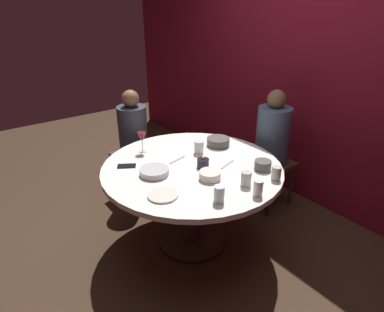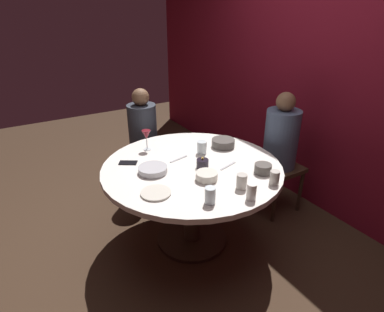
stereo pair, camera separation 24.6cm
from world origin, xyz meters
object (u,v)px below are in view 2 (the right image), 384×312
(dinner_plate, at_px, (156,193))
(bowl_small_white, at_px, (223,143))
(cup_by_left_diner, at_px, (210,195))
(bowl_serving_large, at_px, (153,169))
(cup_center_front, at_px, (202,147))
(cup_by_right_diner, at_px, (251,192))
(seated_diner_back, at_px, (281,141))
(cell_phone, at_px, (128,163))
(dining_table, at_px, (192,181))
(candle_holder, at_px, (202,164))
(seated_diner_left, at_px, (143,131))
(bowl_sauce_side, at_px, (263,169))
(cup_near_candle, at_px, (242,182))
(wine_glass, at_px, (146,136))
(cup_far_edge, at_px, (274,178))
(bowl_salad_center, at_px, (207,176))

(dinner_plate, height_order, bowl_small_white, bowl_small_white)
(cup_by_left_diner, bearing_deg, bowl_serving_large, -166.67)
(cup_center_front, bearing_deg, cup_by_right_diner, -8.44)
(seated_diner_back, xyz_separation_m, cell_phone, (-0.29, -1.37, 0.01))
(dining_table, distance_m, candle_holder, 0.20)
(dining_table, distance_m, cell_phone, 0.53)
(bowl_small_white, height_order, cup_by_right_diner, cup_by_right_diner)
(seated_diner_back, bearing_deg, bowl_serving_large, -2.43)
(seated_diner_left, height_order, seated_diner_back, seated_diner_back)
(bowl_sauce_side, distance_m, cup_near_candle, 0.29)
(wine_glass, bearing_deg, cup_by_right_diner, 13.13)
(wine_glass, distance_m, bowl_sauce_side, 1.01)
(cup_by_left_diner, xyz_separation_m, cup_center_front, (-0.65, 0.36, -0.00))
(cell_phone, xyz_separation_m, cup_center_front, (0.15, 0.60, 0.05))
(bowl_serving_large, distance_m, bowl_small_white, 0.74)
(dinner_plate, xyz_separation_m, cup_far_edge, (0.31, 0.76, 0.04))
(seated_diner_back, distance_m, cup_by_left_diner, 1.25)
(dining_table, relative_size, cup_near_candle, 13.29)
(cell_phone, bearing_deg, seated_diner_left, 1.09)
(dinner_plate, bearing_deg, bowl_sauce_side, 79.46)
(bowl_salad_center, relative_size, cup_by_left_diner, 1.41)
(seated_diner_back, xyz_separation_m, cup_near_candle, (0.47, -0.85, 0.06))
(bowl_salad_center, distance_m, cup_by_left_diner, 0.30)
(seated_diner_back, bearing_deg, seated_diner_left, -45.03)
(candle_holder, height_order, wine_glass, wine_glass)
(dinner_plate, distance_m, cup_far_edge, 0.82)
(bowl_small_white, relative_size, cup_far_edge, 2.01)
(bowl_salad_center, bearing_deg, dining_table, 173.41)
(cup_by_left_diner, bearing_deg, bowl_salad_center, 150.48)
(wine_glass, relative_size, bowl_small_white, 0.88)
(cell_phone, bearing_deg, cup_by_right_diner, -118.78)
(candle_holder, bearing_deg, dinner_plate, -71.70)
(cup_far_edge, bearing_deg, cup_near_candle, -107.15)
(dinner_plate, bearing_deg, cup_center_front, 121.95)
(seated_diner_left, bearing_deg, seated_diner_back, 44.97)
(dinner_plate, height_order, bowl_sauce_side, bowl_sauce_side)
(cup_center_front, bearing_deg, seated_diner_left, -167.12)
(seated_diner_left, relative_size, cup_by_left_diner, 10.18)
(dinner_plate, xyz_separation_m, cup_by_right_diner, (0.38, 0.50, 0.05))
(candle_holder, height_order, cup_by_right_diner, cup_by_right_diner)
(bowl_serving_large, bearing_deg, cup_far_edge, 47.39)
(cup_center_front, bearing_deg, cup_by_left_diner, -28.97)
(candle_holder, xyz_separation_m, bowl_small_white, (-0.25, 0.38, -0.00))
(seated_diner_left, relative_size, dinner_plate, 5.54)
(bowl_serving_large, bearing_deg, seated_diner_left, 161.20)
(seated_diner_left, xyz_separation_m, bowl_small_white, (0.79, 0.42, 0.06))
(cup_near_candle, bearing_deg, bowl_small_white, 153.61)
(seated_diner_back, height_order, bowl_small_white, seated_diner_back)
(dinner_plate, relative_size, bowl_serving_large, 0.94)
(dinner_plate, bearing_deg, bowl_small_white, 115.37)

